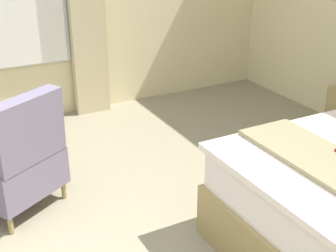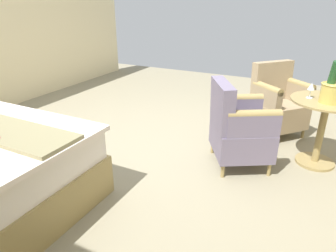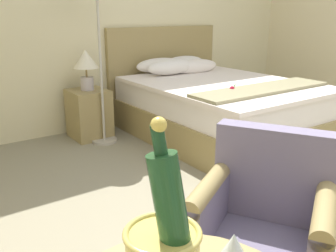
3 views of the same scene
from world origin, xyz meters
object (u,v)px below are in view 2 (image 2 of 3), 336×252
object	(u,v)px
armchair_facing_bed	(277,103)
side_table_round	(323,124)
snack_plate	(332,95)
armchair_by_window	(238,128)
wine_glass_near_edge	(311,87)
champagne_bucket	(332,89)

from	to	relation	value
armchair_facing_bed	side_table_round	bearing A→B (deg)	131.33
snack_plate	armchair_by_window	size ratio (longest dim) A/B	0.18
side_table_round	wine_glass_near_edge	distance (m)	0.40
wine_glass_near_edge	champagne_bucket	bearing A→B (deg)	158.26
wine_glass_near_edge	snack_plate	bearing A→B (deg)	-135.49
armchair_by_window	side_table_round	bearing A→B (deg)	-152.43
armchair_facing_bed	snack_plate	bearing A→B (deg)	143.75
side_table_round	armchair_by_window	world-z (taller)	armchair_by_window
champagne_bucket	armchair_by_window	size ratio (longest dim) A/B	0.54
armchair_by_window	armchair_facing_bed	size ratio (longest dim) A/B	0.98
armchair_facing_bed	champagne_bucket	bearing A→B (deg)	128.04
champagne_bucket	armchair_facing_bed	size ratio (longest dim) A/B	0.53
wine_glass_near_edge	armchair_by_window	xyz separation A→B (m)	(0.59, 0.38, -0.40)
snack_plate	armchair_facing_bed	distance (m)	0.75
champagne_bucket	snack_plate	bearing A→B (deg)	-95.81
snack_plate	armchair_by_window	world-z (taller)	armchair_by_window
side_table_round	armchair_facing_bed	size ratio (longest dim) A/B	0.77
side_table_round	champagne_bucket	bearing A→B (deg)	95.02
champagne_bucket	snack_plate	size ratio (longest dim) A/B	2.93
side_table_round	champagne_bucket	distance (m)	0.40
wine_glass_near_edge	armchair_by_window	world-z (taller)	armchair_by_window
champagne_bucket	snack_plate	world-z (taller)	champagne_bucket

